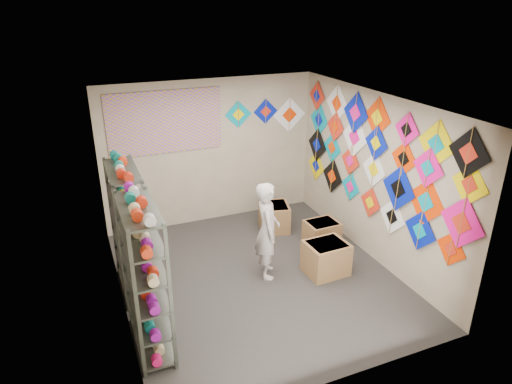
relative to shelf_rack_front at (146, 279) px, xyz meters
name	(u,v)px	position (x,y,z in m)	size (l,w,h in m)	color
ground	(257,277)	(1.78, 0.85, -0.95)	(4.50, 4.50, 0.00)	#33302D
room_walls	(258,178)	(1.78, 0.85, 0.69)	(4.50, 4.50, 4.50)	#B8A88D
shelf_rack_front	(146,279)	(0.00, 0.00, 0.00)	(0.40, 1.10, 1.90)	#4C5147
shelf_rack_back	(129,231)	(0.00, 1.30, 0.00)	(0.40, 1.10, 1.90)	#4C5147
string_spools	(136,246)	(0.00, 0.65, 0.10)	(0.12, 2.36, 0.12)	#FC146E
kite_wall_display	(375,159)	(3.76, 0.84, 0.72)	(0.06, 4.33, 2.02)	#F73500
back_wall_kites	(270,114)	(2.97, 3.09, 1.02)	(1.65, 0.02, 0.70)	#0096AF
poster	(165,122)	(0.98, 3.08, 1.05)	(2.00, 0.01, 1.10)	#8055B9
shopkeeper	(267,230)	(1.95, 0.88, -0.18)	(0.52, 0.65, 1.54)	beige
carton_a	(326,258)	(2.82, 0.56, -0.69)	(0.63, 0.52, 0.52)	olive
carton_b	(322,234)	(3.19, 1.34, -0.73)	(0.55, 0.45, 0.45)	olive
carton_c	(274,217)	(2.69, 2.21, -0.70)	(0.51, 0.57, 0.49)	olive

